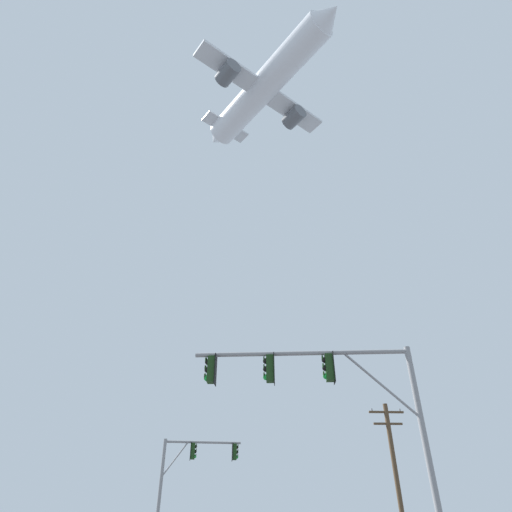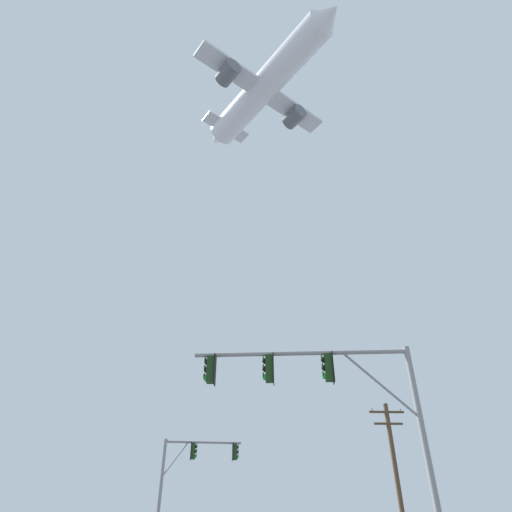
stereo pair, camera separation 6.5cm
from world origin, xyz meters
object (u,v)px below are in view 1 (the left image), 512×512
object	(u,v)px
airplane	(265,86)
signal_pole_far	(190,467)
utility_pole	(395,469)
signal_pole_near	(327,391)

from	to	relation	value
airplane	signal_pole_far	bearing A→B (deg)	-125.87
signal_pole_far	utility_pole	xyz separation A→B (m)	(12.19, -1.05, -0.17)
signal_pole_near	airplane	size ratio (longest dim) A/B	0.32
utility_pole	airplane	bearing A→B (deg)	127.07
utility_pole	signal_pole_near	bearing A→B (deg)	-115.40
signal_pole_far	airplane	bearing A→B (deg)	54.13
signal_pole_far	airplane	size ratio (longest dim) A/B	0.26
signal_pole_near	signal_pole_far	size ratio (longest dim) A/B	1.23
signal_pole_far	utility_pole	size ratio (longest dim) A/B	0.75
signal_pole_near	signal_pole_far	xyz separation A→B (m)	(-5.77, 14.56, -0.71)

